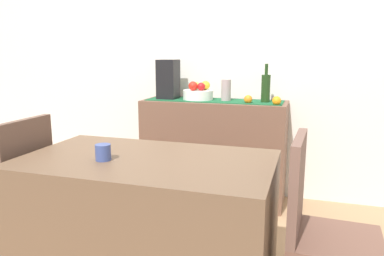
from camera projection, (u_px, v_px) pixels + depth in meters
The scene contains 17 objects.
ground_plane at pixel (171, 249), 2.46m from camera, with size 6.40×6.40×0.02m, color #A27E5A.
room_wall_rear at pixel (216, 43), 3.30m from camera, with size 6.40×0.06×2.70m, color silver.
sideboard_console at pixel (214, 151), 3.22m from camera, with size 1.21×0.42×0.87m, color brown.
table_runner at pixel (214, 100), 3.13m from camera, with size 1.14×0.32×0.01m, color #175530.
fruit_bowl at pixel (198, 95), 3.17m from camera, with size 0.26×0.26×0.08m, color white.
apple_upper at pixel (206, 85), 3.18m from camera, with size 0.08×0.08×0.08m, color gold.
apple_left at pixel (196, 86), 3.20m from camera, with size 0.07×0.07×0.07m, color #8DB23C.
apple_front at pixel (201, 87), 3.11m from camera, with size 0.07×0.07×0.07m, color red.
apple_right at pixel (193, 86), 3.11m from camera, with size 0.08×0.08×0.08m, color red.
wine_bottle at pixel (266, 88), 2.99m from camera, with size 0.07×0.07×0.31m.
coffee_maker at pixel (168, 80), 3.22m from camera, with size 0.16×0.18×0.34m, color black.
ceramic_vase at pixel (226, 90), 3.09m from camera, with size 0.08×0.08×0.18m, color #A38D8F.
orange_loose_end at pixel (248, 99), 2.96m from camera, with size 0.07×0.07×0.07m, color orange.
orange_loose_far at pixel (277, 101), 2.86m from camera, with size 0.07×0.07×0.07m, color orange.
dining_table at pixel (148, 226), 1.95m from camera, with size 1.28×0.75×0.74m, color brown.
coffee_cup at pixel (103, 152), 1.84m from camera, with size 0.08×0.08×0.08m, color #384A89.
chair_near_window at pixel (11, 222), 2.24m from camera, with size 0.41×0.41×0.90m.
Camera 1 is at (0.81, -2.11, 1.26)m, focal length 34.90 mm.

